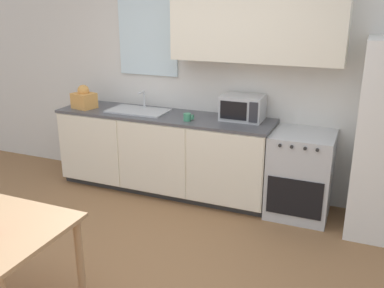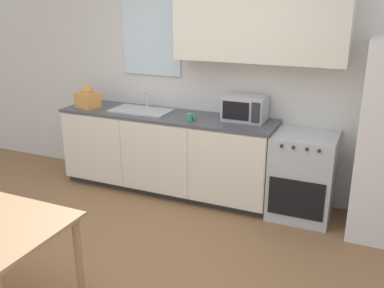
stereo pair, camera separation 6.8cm
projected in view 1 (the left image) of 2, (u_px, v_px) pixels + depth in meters
name	position (u px, v px, depth m)	size (l,w,h in m)	color
ground_plane	(123.00, 279.00, 3.45)	(12.00, 12.00, 0.00)	olive
wall_back	(218.00, 67.00, 4.72)	(12.00, 0.38, 2.70)	silver
kitchen_counter	(164.00, 152.00, 4.96)	(2.51, 0.64, 0.92)	#333333
oven_range	(300.00, 174.00, 4.40)	(0.62, 0.63, 0.88)	#B7BABC
kitchen_sink	(138.00, 110.00, 4.93)	(0.69, 0.39, 0.21)	#B7BABC
microwave	(243.00, 108.00, 4.55)	(0.44, 0.32, 0.26)	#B7BABC
coffee_mug	(188.00, 117.00, 4.54)	(0.11, 0.08, 0.08)	#3F8C66
grocery_bag_0	(84.00, 99.00, 5.06)	(0.29, 0.27, 0.28)	#DB994C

